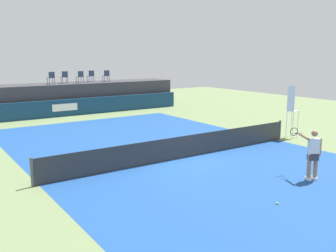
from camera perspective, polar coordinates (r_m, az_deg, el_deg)
ground_plane at (r=18.35m, az=-3.34°, el=-2.79°), size 48.00×48.00×0.00m
court_inner at (r=15.93m, az=2.26°, el=-4.88°), size 12.00×22.00×0.00m
sponsor_wall at (r=27.63m, az=-14.70°, el=2.74°), size 18.00×0.22×1.20m
spectator_platform at (r=29.25m, az=-15.94°, el=4.10°), size 18.00×2.80×2.20m
spectator_chair_far_left at (r=28.58m, az=-17.35°, el=7.09°), size 0.47×0.47×0.89m
spectator_chair_left at (r=29.21m, az=-15.47°, el=7.26°), size 0.47×0.47×0.89m
spectator_chair_center at (r=29.33m, az=-13.23°, el=7.37°), size 0.46×0.46×0.89m
spectator_chair_right at (r=30.17m, az=-11.66°, el=7.52°), size 0.44×0.44×0.89m
spectator_chair_far_right at (r=30.28m, az=-9.38°, el=7.61°), size 0.47×0.47×0.89m
umpire_chair at (r=20.53m, az=18.31°, el=2.65°), size 0.45×0.45×2.76m
tennis_net at (r=15.81m, az=2.27°, el=-3.23°), size 12.40×0.02×0.95m
net_post_near at (r=13.21m, az=-20.01°, el=-6.62°), size 0.10×0.10×1.00m
net_post_far at (r=20.05m, az=16.65°, el=-0.60°), size 0.10×0.10×1.00m
tennis_player at (r=13.91m, az=21.14°, el=-3.86°), size 0.62×1.26×1.77m
tennis_ball at (r=11.61m, az=16.29°, el=-11.21°), size 0.07×0.07×0.07m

